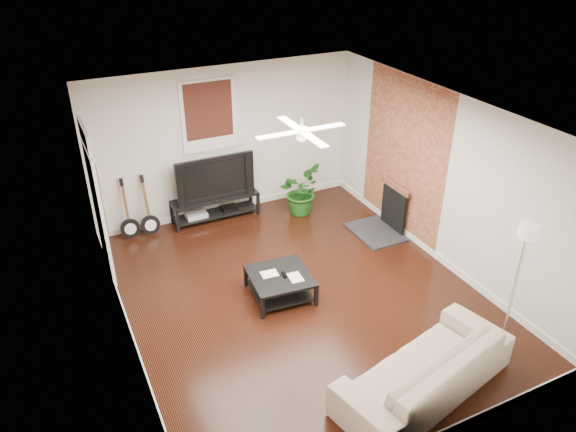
% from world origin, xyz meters
% --- Properties ---
extents(room, '(5.01, 6.01, 2.81)m').
position_xyz_m(room, '(0.00, 0.00, 1.40)').
color(room, black).
rests_on(room, ground).
extents(brick_accent, '(0.02, 2.20, 2.80)m').
position_xyz_m(brick_accent, '(2.49, 1.00, 1.40)').
color(brick_accent, '#9A4731').
rests_on(brick_accent, floor).
extents(fireplace, '(0.80, 1.10, 0.92)m').
position_xyz_m(fireplace, '(2.20, 1.00, 0.46)').
color(fireplace, black).
rests_on(fireplace, floor).
extents(window_back, '(1.00, 0.06, 1.30)m').
position_xyz_m(window_back, '(-0.30, 2.97, 1.95)').
color(window_back, black).
rests_on(window_back, wall_back).
extents(door_left, '(0.08, 1.00, 2.50)m').
position_xyz_m(door_left, '(-2.46, 1.90, 1.25)').
color(door_left, white).
rests_on(door_left, wall_left).
extents(tv_stand, '(1.63, 0.43, 0.46)m').
position_xyz_m(tv_stand, '(-0.36, 2.78, 0.23)').
color(tv_stand, black).
rests_on(tv_stand, floor).
extents(tv, '(1.46, 0.19, 0.84)m').
position_xyz_m(tv, '(-0.36, 2.80, 0.87)').
color(tv, black).
rests_on(tv, tv_stand).
extents(coffee_table, '(0.96, 0.96, 0.37)m').
position_xyz_m(coffee_table, '(-0.28, 0.10, 0.18)').
color(coffee_table, black).
rests_on(coffee_table, floor).
extents(sofa, '(2.50, 1.44, 0.69)m').
position_xyz_m(sofa, '(0.48, -2.33, 0.34)').
color(sofa, tan).
rests_on(sofa, floor).
extents(floor_lamp, '(0.38, 0.38, 1.92)m').
position_xyz_m(floor_lamp, '(1.83, -2.23, 0.96)').
color(floor_lamp, silver).
rests_on(floor_lamp, floor).
extents(potted_plant, '(1.06, 1.08, 0.91)m').
position_xyz_m(potted_plant, '(1.18, 2.32, 0.45)').
color(potted_plant, '#1B5819').
rests_on(potted_plant, floor).
extents(guitar_left, '(0.36, 0.26, 1.11)m').
position_xyz_m(guitar_left, '(-1.95, 2.75, 0.56)').
color(guitar_left, black).
rests_on(guitar_left, floor).
extents(guitar_right, '(0.36, 0.26, 1.11)m').
position_xyz_m(guitar_right, '(-1.60, 2.72, 0.56)').
color(guitar_right, black).
rests_on(guitar_right, floor).
extents(ceiling_fan, '(1.24, 1.24, 0.32)m').
position_xyz_m(ceiling_fan, '(0.00, 0.00, 2.60)').
color(ceiling_fan, white).
rests_on(ceiling_fan, ceiling).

